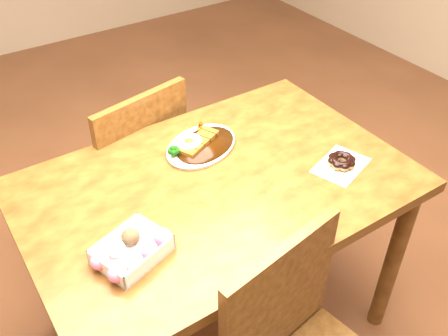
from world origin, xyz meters
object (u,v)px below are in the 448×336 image
chair_far (130,169)px  katsu_curry_plate (200,145)px  table (218,205)px  donut_box (131,251)px  pon_de_ring (342,161)px

chair_far → katsu_curry_plate: bearing=98.4°
chair_far → katsu_curry_plate: chair_far is taller
table → donut_box: bearing=-159.1°
chair_far → pon_de_ring: chair_far is taller
table → chair_far: (-0.08, 0.54, -0.17)m
table → pon_de_ring: bearing=-22.5°
table → katsu_curry_plate: katsu_curry_plate is taller
pon_de_ring → katsu_curry_plate: bearing=134.5°
katsu_curry_plate → chair_far: bearing=109.6°
katsu_curry_plate → pon_de_ring: (0.33, -0.34, 0.00)m
chair_far → donut_box: 0.79m
table → chair_far: size_ratio=1.38×
chair_far → table: bearing=87.3°
katsu_curry_plate → donut_box: bearing=-141.8°
katsu_curry_plate → donut_box: katsu_curry_plate is taller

